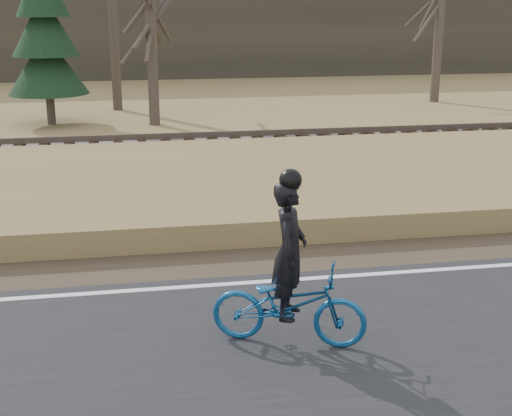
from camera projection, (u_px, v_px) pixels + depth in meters
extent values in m
plane|color=olive|center=(479.00, 276.00, 10.74)|extent=(120.00, 120.00, 0.00)
cube|color=silver|center=(473.00, 267.00, 10.91)|extent=(120.00, 0.12, 0.01)
cube|color=#473A2B|center=(445.00, 248.00, 11.87)|extent=(120.00, 1.60, 0.04)
cube|color=olive|center=(384.00, 191.00, 14.64)|extent=(120.00, 5.00, 0.44)
cube|color=slate|center=(333.00, 153.00, 18.23)|extent=(120.00, 3.00, 0.45)
cube|color=black|center=(333.00, 141.00, 18.15)|extent=(120.00, 2.40, 0.14)
cube|color=brown|center=(341.00, 141.00, 17.43)|extent=(120.00, 0.07, 0.15)
cube|color=brown|center=(326.00, 131.00, 18.79)|extent=(120.00, 0.07, 0.15)
cube|color=#383328|center=(221.00, 18.00, 38.22)|extent=(120.00, 4.00, 6.00)
imported|color=navy|center=(289.00, 305.00, 8.41)|extent=(1.95, 1.26, 0.97)
imported|color=black|center=(290.00, 250.00, 8.22)|extent=(0.58, 0.70, 1.64)
sphere|color=black|center=(291.00, 180.00, 7.98)|extent=(0.26, 0.26, 0.26)
cylinder|color=#473D34|center=(151.00, 27.00, 22.72)|extent=(0.36, 0.36, 6.29)
cylinder|color=#473D34|center=(50.00, 104.00, 23.53)|extent=(0.28, 0.28, 1.34)
cone|color=#15301C|center=(47.00, 64.00, 23.16)|extent=(2.60, 2.60, 1.95)
cone|color=#15301C|center=(44.00, 25.00, 22.81)|extent=(2.15, 2.15, 1.95)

